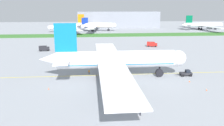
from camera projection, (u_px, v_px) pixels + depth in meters
The scene contains 16 objects.
ground_plane at pixel (127, 75), 80.98m from camera, with size 600.00×600.00×0.00m, color #9399A0.
apron_taxi_line at pixel (126, 74), 82.03m from camera, with size 280.00×0.36×0.01m, color yellow.
grass_median_strip at pixel (105, 35), 195.29m from camera, with size 320.00×24.00×0.10m, color #38722D.
airliner_foreground at pixel (115, 60), 76.82m from camera, with size 49.03×76.01×18.38m.
pushback_tug at pixel (186, 73), 80.20m from camera, with size 5.81×2.36×2.14m.
ground_crew_wingwalker_port at pixel (140, 111), 50.80m from camera, with size 0.52×0.49×1.76m.
ground_crew_marshaller_front at pixel (89, 71), 82.17m from camera, with size 0.46×0.49×1.64m.
traffic_cone_near_nose at pixel (49, 89), 67.16m from camera, with size 0.36×0.36×0.58m.
traffic_cone_port_wing at pixel (207, 90), 66.30m from camera, with size 0.36×0.36×0.58m.
traffic_cone_starboard_wing at pixel (190, 81), 73.90m from camera, with size 0.36×0.36×0.58m.
service_truck_baggage_loader at pixel (152, 44), 138.71m from camera, with size 6.47×4.34×2.89m.
service_truck_fuel_bowser at pixel (44, 48), 125.16m from camera, with size 5.74×2.93×2.81m.
parked_airliner_far_centre at pixel (71, 27), 220.55m from camera, with size 41.46×67.18×13.13m.
parked_airliner_far_right at pixel (95, 25), 226.29m from camera, with size 42.39×65.93×16.31m.
parked_airliner_far_outer at pixel (202, 25), 238.77m from camera, with size 46.70×74.74×14.79m.
terminal_building at pixel (118, 20), 266.18m from camera, with size 92.42×20.00×18.00m, color gray.
Camera 1 is at (-12.27, -76.84, 23.42)m, focal length 37.07 mm.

